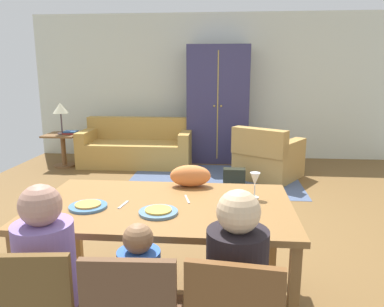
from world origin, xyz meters
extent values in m
cube|color=brown|center=(0.00, 0.41, -0.01)|extent=(6.86, 6.02, 0.02)
cube|color=silver|center=(0.00, 3.47, 1.35)|extent=(6.86, 0.10, 2.70)
cube|color=olive|center=(-0.16, -1.39, 0.74)|extent=(1.75, 1.03, 0.04)
cube|color=olive|center=(-0.97, -1.84, 0.36)|extent=(0.06, 0.06, 0.72)
cube|color=olive|center=(0.66, -1.84, 0.36)|extent=(0.06, 0.06, 0.72)
cube|color=olive|center=(-0.97, -0.93, 0.36)|extent=(0.06, 0.06, 0.72)
cube|color=olive|center=(0.66, -0.93, 0.36)|extent=(0.06, 0.06, 0.72)
cylinder|color=teal|center=(-0.64, -1.51, 0.77)|extent=(0.25, 0.25, 0.02)
cylinder|color=gold|center=(-0.64, -1.51, 0.78)|extent=(0.17, 0.17, 0.01)
cylinder|color=#5980A4|center=(-0.16, -1.57, 0.77)|extent=(0.25, 0.25, 0.02)
cylinder|color=gold|center=(-0.16, -1.57, 0.78)|extent=(0.17, 0.17, 0.01)
cylinder|color=silver|center=(0.48, -1.21, 0.76)|extent=(0.06, 0.06, 0.01)
cylinder|color=silver|center=(0.48, -1.21, 0.81)|extent=(0.01, 0.01, 0.09)
cone|color=silver|center=(0.48, -1.21, 0.90)|extent=(0.07, 0.07, 0.09)
cube|color=silver|center=(-0.42, -1.44, 0.76)|extent=(0.04, 0.15, 0.01)
cube|color=silver|center=(0.00, -1.29, 0.76)|extent=(0.06, 0.17, 0.01)
cube|color=brown|center=(-0.62, -2.37, 0.66)|extent=(0.42, 0.09, 0.42)
cylinder|color=#8B6EBE|center=(-0.64, -2.12, 0.68)|extent=(0.30, 0.30, 0.46)
sphere|color=tan|center=(-0.64, -2.12, 1.00)|extent=(0.21, 0.21, 0.21)
cube|color=brown|center=(-0.15, -2.37, 0.66)|extent=(0.42, 0.06, 0.42)
cylinder|color=blue|center=(-0.16, -2.12, 0.62)|extent=(0.22, 0.22, 0.33)
sphere|color=#9A6F4B|center=(-0.16, -2.12, 0.85)|extent=(0.15, 0.15, 0.15)
cylinder|color=black|center=(0.33, -2.12, 0.68)|extent=(0.30, 0.30, 0.46)
sphere|color=beige|center=(0.33, -2.12, 1.00)|extent=(0.21, 0.21, 0.21)
ellipsoid|color=orange|center=(-0.01, -0.97, 0.84)|extent=(0.33, 0.18, 0.17)
cube|color=#495979|center=(0.10, 1.81, 0.00)|extent=(2.60, 1.80, 0.01)
cube|color=#B78D43|center=(-1.30, 2.61, 0.21)|extent=(1.94, 0.84, 0.42)
cube|color=#B78D43|center=(-1.30, 2.95, 0.62)|extent=(1.94, 0.20, 0.40)
cube|color=#B78D43|center=(-2.18, 2.61, 0.52)|extent=(0.18, 0.84, 0.20)
cube|color=#B78D43|center=(-0.42, 2.61, 0.52)|extent=(0.18, 0.84, 0.20)
cube|color=#B08746|center=(0.96, 2.01, 0.21)|extent=(1.17, 1.17, 0.42)
cube|color=#B08746|center=(0.77, 1.73, 0.62)|extent=(0.82, 0.63, 0.40)
cube|color=#B08746|center=(1.24, 1.83, 0.52)|extent=(0.61, 0.80, 0.20)
cube|color=#B08746|center=(0.68, 2.19, 0.52)|extent=(0.61, 0.80, 0.20)
cube|color=#353158|center=(0.13, 3.08, 1.05)|extent=(1.10, 0.56, 2.10)
cube|color=gold|center=(0.13, 2.79, 1.05)|extent=(0.02, 0.01, 1.89)
sphere|color=gold|center=(0.07, 2.79, 1.05)|extent=(0.04, 0.04, 0.04)
sphere|color=gold|center=(0.19, 2.79, 1.05)|extent=(0.04, 0.04, 0.04)
cube|color=brown|center=(-2.56, 2.41, 0.56)|extent=(0.56, 0.56, 0.03)
cylinder|color=brown|center=(-2.56, 2.41, 0.27)|extent=(0.08, 0.08, 0.55)
cylinder|color=brown|center=(-2.56, 2.41, 0.01)|extent=(0.36, 0.36, 0.03)
cylinder|color=#48383E|center=(-2.56, 2.41, 0.59)|extent=(0.16, 0.16, 0.02)
cylinder|color=#48383E|center=(-2.56, 2.41, 0.77)|extent=(0.02, 0.02, 0.34)
cone|color=beige|center=(-2.56, 2.41, 1.03)|extent=(0.26, 0.26, 0.18)
cube|color=maroon|center=(-2.41, 2.41, 0.59)|extent=(0.22, 0.16, 0.03)
cube|color=#2B5082|center=(-2.40, 2.41, 0.62)|extent=(0.22, 0.16, 0.03)
cube|color=black|center=(0.41, 1.51, 0.13)|extent=(0.32, 0.16, 0.26)
camera|label=1|loc=(0.25, -3.78, 1.65)|focal=34.95mm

